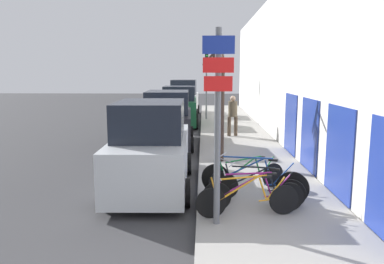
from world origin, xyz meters
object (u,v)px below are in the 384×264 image
object	(u,v)px
parked_car_2	(179,108)
bicycle_1	(253,194)
signpost	(218,119)
traffic_light	(207,72)
parked_car_3	(184,100)
bicycle_0	(248,199)
parked_car_0	(151,150)
bicycle_3	(253,181)
parked_car_1	(168,121)
street_tree	(220,106)
bicycle_4	(247,177)
pedestrian_near	(233,113)
bicycle_2	(258,187)

from	to	relation	value
parked_car_2	bicycle_1	bearing A→B (deg)	-81.14
signpost	parked_car_2	bearing A→B (deg)	96.47
traffic_light	parked_car_3	bearing A→B (deg)	117.20
bicycle_0	parked_car_2	distance (m)	13.93
parked_car_0	bicycle_0	bearing A→B (deg)	-46.08
bicycle_3	parked_car_0	distance (m)	2.74
parked_car_1	street_tree	world-z (taller)	street_tree
signpost	bicycle_1	size ratio (longest dim) A/B	1.73
parked_car_3	parked_car_0	bearing A→B (deg)	-89.02
bicycle_4	parked_car_1	xyz separation A→B (m)	(-2.51, 6.36, 0.51)
signpost	bicycle_0	size ratio (longest dim) A/B	1.74
bicycle_1	pedestrian_near	xyz separation A→B (m)	(0.29, 9.33, 0.69)
bicycle_4	parked_car_1	world-z (taller)	parked_car_1
bicycle_2	traffic_light	bearing A→B (deg)	24.02
bicycle_1	bicycle_4	bearing A→B (deg)	-2.46
traffic_light	parked_car_2	bearing A→B (deg)	-125.68
parked_car_2	bicycle_2	bearing A→B (deg)	-80.03
bicycle_1	street_tree	size ratio (longest dim) A/B	0.55
bicycle_0	bicycle_4	xyz separation A→B (m)	(0.17, 1.58, 0.00)
bicycle_1	pedestrian_near	size ratio (longest dim) A/B	1.16
bicycle_2	bicycle_3	distance (m)	0.28
pedestrian_near	parked_car_0	bearing A→B (deg)	57.06
bicycle_1	traffic_light	size ratio (longest dim) A/B	0.47
signpost	bicycle_3	bearing A→B (deg)	59.36
bicycle_3	parked_car_1	bearing A→B (deg)	41.48
bicycle_3	parked_car_1	xyz separation A→B (m)	(-2.57, 6.86, 0.46)
pedestrian_near	signpost	bearing A→B (deg)	70.66
parked_car_2	street_tree	xyz separation A→B (m)	(1.88, -8.98, 0.91)
bicycle_1	parked_car_0	xyz separation A→B (m)	(-2.36, 1.90, 0.52)
parked_car_2	traffic_light	size ratio (longest dim) A/B	0.92
signpost	bicycle_1	xyz separation A→B (m)	(0.77, 0.69, -1.64)
bicycle_4	traffic_light	size ratio (longest dim) A/B	0.42
bicycle_2	street_tree	world-z (taller)	street_tree
parked_car_0	bicycle_3	bearing A→B (deg)	-25.91
bicycle_1	street_tree	distance (m)	4.70
bicycle_2	pedestrian_near	bearing A→B (deg)	19.37
bicycle_1	parked_car_0	distance (m)	3.08
signpost	pedestrian_near	bearing A→B (deg)	83.95
bicycle_1	parked_car_3	distance (m)	18.68
bicycle_0	parked_car_0	world-z (taller)	parked_car_0
signpost	bicycle_0	bearing A→B (deg)	31.25
parked_car_0	signpost	bearing A→B (deg)	-59.80
parked_car_3	traffic_light	size ratio (longest dim) A/B	1.01
bicycle_0	pedestrian_near	size ratio (longest dim) A/B	1.15
parked_car_2	signpost	bearing A→B (deg)	-84.69
bicycle_2	parked_car_0	distance (m)	2.94
parked_car_0	traffic_light	bearing A→B (deg)	82.30
bicycle_0	street_tree	distance (m)	4.98
bicycle_1	bicycle_4	size ratio (longest dim) A/B	1.10
parked_car_0	parked_car_1	world-z (taller)	parked_car_0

